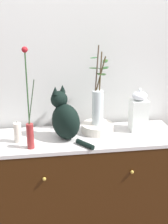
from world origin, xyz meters
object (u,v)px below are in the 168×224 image
(bowl_porcelain, at_px, (97,128))
(candle_pillar, at_px, (18,133))
(sideboard, at_px, (84,186))
(jar_lidded_porcelain, at_px, (139,112))
(cat_sitting, at_px, (65,118))
(vase_slim_green, at_px, (30,124))
(vase_glass_clear, at_px, (98,103))

(bowl_porcelain, height_order, candle_pillar, candle_pillar)
(sideboard, bearing_deg, jar_lidded_porcelain, 7.52)
(bowl_porcelain, distance_m, jar_lidded_porcelain, 0.32)
(cat_sitting, height_order, vase_slim_green, vase_slim_green)
(sideboard, bearing_deg, cat_sitting, -175.17)
(sideboard, relative_size, bowl_porcelain, 5.70)
(jar_lidded_porcelain, xyz_separation_m, candle_pillar, (-0.86, -0.08, -0.08))
(sideboard, relative_size, vase_glass_clear, 2.36)
(cat_sitting, bearing_deg, vase_glass_clear, 18.23)
(bowl_porcelain, relative_size, jar_lidded_porcelain, 0.73)
(bowl_porcelain, xyz_separation_m, jar_lidded_porcelain, (0.30, -0.01, 0.11))
(jar_lidded_porcelain, distance_m, candle_pillar, 0.87)
(vase_slim_green, bearing_deg, candle_pillar, 129.19)
(sideboard, relative_size, cat_sitting, 3.62)
(cat_sitting, distance_m, bowl_porcelain, 0.28)
(vase_slim_green, bearing_deg, sideboard, 20.13)
(vase_glass_clear, bearing_deg, bowl_porcelain, -122.19)
(vase_glass_clear, xyz_separation_m, candle_pillar, (-0.56, -0.10, -0.15))
(sideboard, xyz_separation_m, cat_sitting, (-0.13, -0.01, 0.55))
(vase_slim_green, relative_size, vase_glass_clear, 1.16)
(vase_slim_green, height_order, bowl_porcelain, vase_slim_green)
(jar_lidded_porcelain, height_order, candle_pillar, jar_lidded_porcelain)
(vase_slim_green, height_order, vase_glass_clear, vase_slim_green)
(cat_sitting, height_order, bowl_porcelain, cat_sitting)
(vase_slim_green, distance_m, bowl_porcelain, 0.53)
(vase_glass_clear, bearing_deg, cat_sitting, -161.77)
(sideboard, height_order, bowl_porcelain, bowl_porcelain)
(sideboard, relative_size, candle_pillar, 8.97)
(bowl_porcelain, bearing_deg, cat_sitting, -162.40)
(jar_lidded_porcelain, bearing_deg, bowl_porcelain, 177.86)
(candle_pillar, bearing_deg, sideboard, 3.46)
(cat_sitting, height_order, vase_glass_clear, vase_glass_clear)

